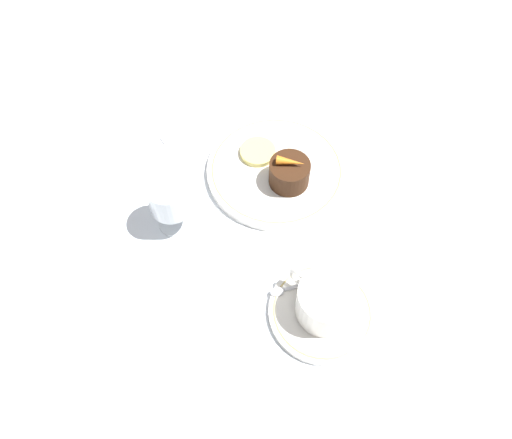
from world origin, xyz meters
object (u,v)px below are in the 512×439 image
at_px(coffee_cup, 326,301).
at_px(wine_glass, 170,199).
at_px(dinner_plate, 276,170).
at_px(dessert_cake, 289,173).
at_px(fork, 196,123).

distance_m(coffee_cup, wine_glass, 0.28).
xyz_separation_m(dinner_plate, dessert_cake, (-0.03, 0.01, 0.03)).
relative_size(fork, dessert_cake, 2.75).
relative_size(wine_glass, fork, 0.55).
bearing_deg(dinner_plate, fork, 5.65).
bearing_deg(wine_glass, coffee_cup, -170.83).
bearing_deg(fork, dessert_cake, -176.91).
xyz_separation_m(wine_glass, fork, (0.14, -0.17, -0.07)).
distance_m(coffee_cup, dessert_cake, 0.24).
bearing_deg(coffee_cup, wine_glass, 9.17).
distance_m(wine_glass, fork, 0.23).
relative_size(wine_glass, dessert_cake, 1.51).
height_order(coffee_cup, wine_glass, wine_glass).
bearing_deg(dinner_plate, coffee_cup, 147.15).
height_order(dinner_plate, coffee_cup, coffee_cup).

